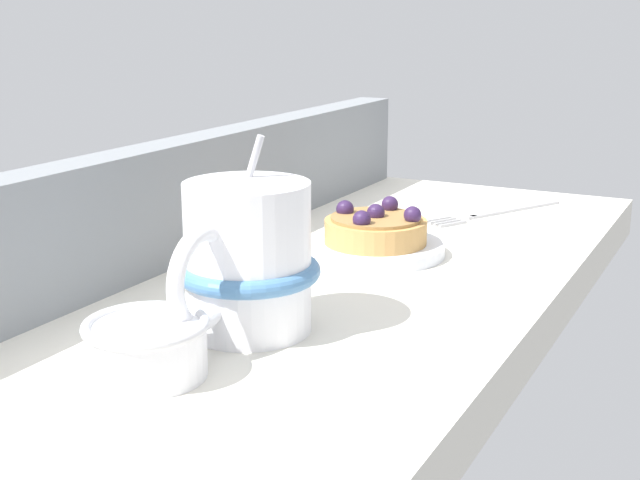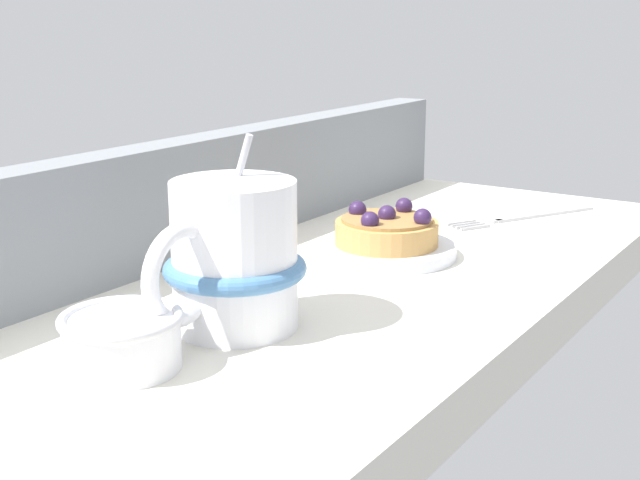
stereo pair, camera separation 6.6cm
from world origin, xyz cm
name	(u,v)px [view 2 (the right image)]	position (x,y,z in cm)	size (l,w,h in cm)	color
ground_plane	(341,301)	(0.00, 0.00, -1.98)	(82.03, 33.11, 3.95)	silver
window_rail_back	(198,195)	(0.00, 14.72, 4.98)	(80.39, 3.67, 9.96)	gray
dessert_plate	(387,251)	(7.31, -0.05, 0.48)	(12.04, 12.04, 1.03)	silver
raspberry_tart	(387,230)	(7.32, -0.04, 2.32)	(8.84, 8.84, 3.59)	tan
coffee_mug	(230,257)	(-13.61, 0.18, 4.87)	(13.16, 9.49, 12.80)	white
dessert_fork	(524,216)	(26.96, -5.01, 0.30)	(16.63, 9.96, 0.60)	#B7B7BC
sugar_bowl	(122,339)	(-22.49, 1.21, 1.86)	(7.35, 7.35, 3.45)	white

